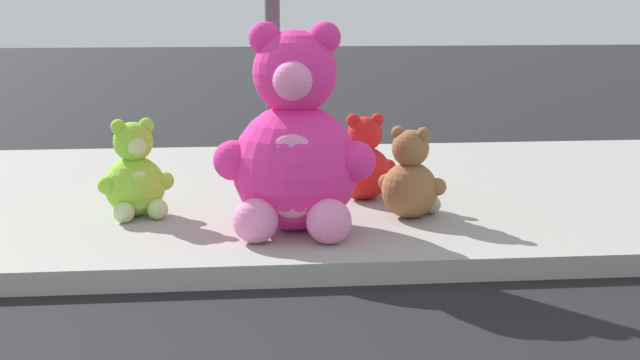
{
  "coord_description": "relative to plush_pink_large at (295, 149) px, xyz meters",
  "views": [
    {
      "loc": [
        0.7,
        -2.15,
        1.75
      ],
      "look_at": [
        1.27,
        3.6,
        0.55
      ],
      "focal_mm": 49.43,
      "sensor_mm": 36.0,
      "label": 1
    }
  ],
  "objects": [
    {
      "name": "plush_red",
      "position": [
        0.63,
        0.95,
        -0.3
      ],
      "size": [
        0.54,
        0.47,
        0.7
      ],
      "color": "red",
      "rests_on": "sidewalk"
    },
    {
      "name": "sidewalk",
      "position": [
        -1.12,
        1.39,
        -0.65
      ],
      "size": [
        28.0,
        4.4,
        0.15
      ],
      "primitive_type": "cube",
      "color": "#9E9B93",
      "rests_on": "ground_plane"
    },
    {
      "name": "plush_pink_large",
      "position": [
        0.0,
        0.0,
        0.0
      ],
      "size": [
        1.11,
        1.0,
        1.44
      ],
      "color": "#F22D93",
      "rests_on": "sidewalk"
    },
    {
      "name": "plush_brown",
      "position": [
        0.88,
        0.3,
        -0.31
      ],
      "size": [
        0.47,
        0.49,
        0.68
      ],
      "color": "olive",
      "rests_on": "sidewalk"
    },
    {
      "name": "plush_lime",
      "position": [
        -1.15,
        0.53,
        -0.29
      ],
      "size": [
        0.55,
        0.52,
        0.73
      ],
      "color": "#8CD133",
      "rests_on": "sidewalk"
    }
  ]
}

